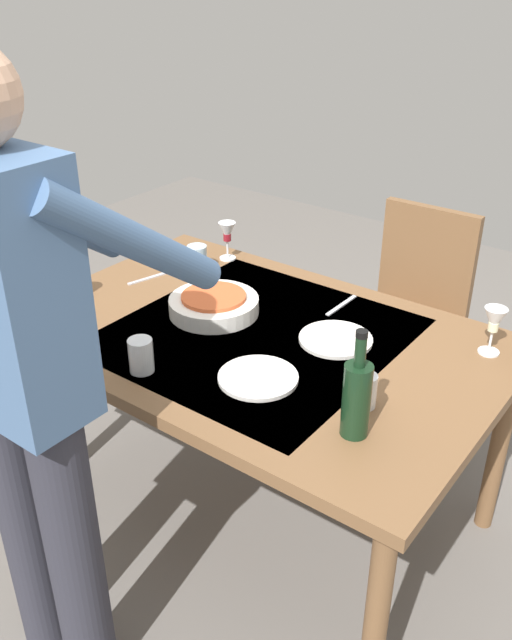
# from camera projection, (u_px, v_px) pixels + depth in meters

# --- Properties ---
(ground_plane) EXTENTS (6.00, 6.00, 0.00)m
(ground_plane) POSITION_uv_depth(u_px,v_px,m) (256.00, 509.00, 2.53)
(ground_plane) COLOR #66605B
(dining_table) EXTENTS (1.53, 1.01, 0.74)m
(dining_table) POSITION_uv_depth(u_px,v_px,m) (256.00, 353.00, 2.20)
(dining_table) COLOR brown
(dining_table) RESTS_ON ground_plane
(chair_near) EXTENTS (0.40, 0.40, 0.91)m
(chair_near) POSITION_uv_depth(u_px,v_px,m) (413.00, 304.00, 2.82)
(chair_near) COLOR #523019
(chair_near) RESTS_ON ground_plane
(person_server) EXTENTS (0.42, 0.61, 1.69)m
(person_server) POSITION_uv_depth(u_px,v_px,m) (24.00, 371.00, 1.58)
(person_server) COLOR #2D2D38
(person_server) RESTS_ON ground_plane
(wine_bottle) EXTENTS (0.07, 0.07, 0.30)m
(wine_bottle) POSITION_uv_depth(u_px,v_px,m) (357.00, 397.00, 1.67)
(wine_bottle) COLOR black
(wine_bottle) RESTS_ON dining_table
(wine_glass_left) EXTENTS (0.07, 0.07, 0.15)m
(wine_glass_left) POSITION_uv_depth(u_px,v_px,m) (227.00, 234.00, 2.65)
(wine_glass_left) COLOR white
(wine_glass_left) RESTS_ON dining_table
(wine_glass_right) EXTENTS (0.07, 0.07, 0.15)m
(wine_glass_right) POSITION_uv_depth(u_px,v_px,m) (494.00, 322.00, 2.02)
(wine_glass_right) COLOR white
(wine_glass_right) RESTS_ON dining_table
(water_cup_near_left) EXTENTS (0.07, 0.07, 0.10)m
(water_cup_near_left) POSITION_uv_depth(u_px,v_px,m) (197.00, 258.00, 2.58)
(water_cup_near_left) COLOR silver
(water_cup_near_left) RESTS_ON dining_table
(water_cup_near_right) EXTENTS (0.06, 0.06, 0.09)m
(water_cup_near_right) POSITION_uv_depth(u_px,v_px,m) (365.00, 391.00, 1.81)
(water_cup_near_right) COLOR silver
(water_cup_near_right) RESTS_ON dining_table
(water_cup_far_left) EXTENTS (0.07, 0.07, 0.09)m
(water_cup_far_left) POSITION_uv_depth(u_px,v_px,m) (77.00, 283.00, 2.40)
(water_cup_far_left) COLOR silver
(water_cup_far_left) RESTS_ON dining_table
(water_cup_far_right) EXTENTS (0.07, 0.07, 0.10)m
(water_cup_far_right) POSITION_uv_depth(u_px,v_px,m) (141.00, 356.00, 1.96)
(water_cup_far_right) COLOR silver
(water_cup_far_right) RESTS_ON dining_table
(serving_bowl_pasta) EXTENTS (0.30, 0.30, 0.07)m
(serving_bowl_pasta) POSITION_uv_depth(u_px,v_px,m) (214.00, 304.00, 2.28)
(serving_bowl_pasta) COLOR white
(serving_bowl_pasta) RESTS_ON dining_table
(dinner_plate_near) EXTENTS (0.23, 0.23, 0.01)m
(dinner_plate_near) POSITION_uv_depth(u_px,v_px,m) (258.00, 378.00, 1.94)
(dinner_plate_near) COLOR white
(dinner_plate_near) RESTS_ON dining_table
(dinner_plate_far) EXTENTS (0.23, 0.23, 0.01)m
(dinner_plate_far) POSITION_uv_depth(u_px,v_px,m) (336.00, 339.00, 2.13)
(dinner_plate_far) COLOR white
(dinner_plate_far) RESTS_ON dining_table
(table_knife) EXTENTS (0.06, 0.20, 0.00)m
(table_knife) POSITION_uv_depth(u_px,v_px,m) (152.00, 277.00, 2.54)
(table_knife) COLOR silver
(table_knife) RESTS_ON dining_table
(table_fork) EXTENTS (0.02, 0.18, 0.00)m
(table_fork) POSITION_uv_depth(u_px,v_px,m) (341.00, 305.00, 2.34)
(table_fork) COLOR silver
(table_fork) RESTS_ON dining_table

